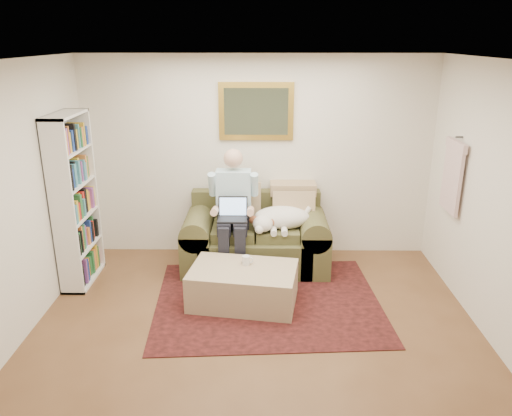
{
  "coord_description": "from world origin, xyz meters",
  "views": [
    {
      "loc": [
        0.05,
        -3.82,
        2.79
      ],
      "look_at": [
        -0.01,
        1.52,
        0.95
      ],
      "focal_mm": 35.0,
      "sensor_mm": 36.0,
      "label": 1
    }
  ],
  "objects_px": {
    "seated_man": "(233,214)",
    "laptop": "(233,213)",
    "ottoman": "(243,286)",
    "sofa": "(256,243)",
    "sleeping_dog": "(282,217)",
    "coffee_mug": "(246,260)",
    "bookshelf": "(75,201)"
  },
  "relations": [
    {
      "from": "laptop",
      "to": "ottoman",
      "type": "xyz_separation_m",
      "value": [
        0.15,
        -0.72,
        -0.59
      ]
    },
    {
      "from": "ottoman",
      "to": "sofa",
      "type": "bearing_deg",
      "value": 82.62
    },
    {
      "from": "sleeping_dog",
      "to": "coffee_mug",
      "type": "xyz_separation_m",
      "value": [
        -0.42,
        -0.75,
        -0.23
      ]
    },
    {
      "from": "sofa",
      "to": "sleeping_dog",
      "type": "xyz_separation_m",
      "value": [
        0.32,
        -0.09,
        0.38
      ]
    },
    {
      "from": "coffee_mug",
      "to": "bookshelf",
      "type": "distance_m",
      "value": 2.1
    },
    {
      "from": "sofa",
      "to": "ottoman",
      "type": "bearing_deg",
      "value": -97.38
    },
    {
      "from": "ottoman",
      "to": "laptop",
      "type": "bearing_deg",
      "value": 101.65
    },
    {
      "from": "seated_man",
      "to": "bookshelf",
      "type": "bearing_deg",
      "value": -172.29
    },
    {
      "from": "ottoman",
      "to": "seated_man",
      "type": "bearing_deg",
      "value": 100.64
    },
    {
      "from": "ottoman",
      "to": "bookshelf",
      "type": "xyz_separation_m",
      "value": [
        -1.96,
        0.54,
        0.79
      ]
    },
    {
      "from": "seated_man",
      "to": "laptop",
      "type": "distance_m",
      "value": 0.08
    },
    {
      "from": "coffee_mug",
      "to": "bookshelf",
      "type": "bearing_deg",
      "value": 167.67
    },
    {
      "from": "seated_man",
      "to": "ottoman",
      "type": "distance_m",
      "value": 0.97
    },
    {
      "from": "seated_man",
      "to": "laptop",
      "type": "height_order",
      "value": "seated_man"
    },
    {
      "from": "sofa",
      "to": "coffee_mug",
      "type": "height_order",
      "value": "sofa"
    },
    {
      "from": "sleeping_dog",
      "to": "ottoman",
      "type": "height_order",
      "value": "sleeping_dog"
    },
    {
      "from": "sofa",
      "to": "sleeping_dog",
      "type": "distance_m",
      "value": 0.51
    },
    {
      "from": "sofa",
      "to": "seated_man",
      "type": "bearing_deg",
      "value": -148.55
    },
    {
      "from": "sofa",
      "to": "seated_man",
      "type": "height_order",
      "value": "seated_man"
    },
    {
      "from": "sofa",
      "to": "coffee_mug",
      "type": "xyz_separation_m",
      "value": [
        -0.1,
        -0.84,
        0.15
      ]
    },
    {
      "from": "seated_man",
      "to": "bookshelf",
      "type": "distance_m",
      "value": 1.84
    },
    {
      "from": "sleeping_dog",
      "to": "ottoman",
      "type": "xyz_separation_m",
      "value": [
        -0.45,
        -0.86,
        -0.48
      ]
    },
    {
      "from": "seated_man",
      "to": "ottoman",
      "type": "height_order",
      "value": "seated_man"
    },
    {
      "from": "sleeping_dog",
      "to": "bookshelf",
      "type": "xyz_separation_m",
      "value": [
        -2.4,
        -0.32,
        0.31
      ]
    },
    {
      "from": "seated_man",
      "to": "ottoman",
      "type": "relative_size",
      "value": 1.34
    },
    {
      "from": "ottoman",
      "to": "bookshelf",
      "type": "height_order",
      "value": "bookshelf"
    },
    {
      "from": "laptop",
      "to": "ottoman",
      "type": "relative_size",
      "value": 0.31
    },
    {
      "from": "sofa",
      "to": "seated_man",
      "type": "relative_size",
      "value": 1.19
    },
    {
      "from": "laptop",
      "to": "sleeping_dog",
      "type": "height_order",
      "value": "laptop"
    },
    {
      "from": "seated_man",
      "to": "coffee_mug",
      "type": "distance_m",
      "value": 0.76
    },
    {
      "from": "coffee_mug",
      "to": "bookshelf",
      "type": "relative_size",
      "value": 0.05
    },
    {
      "from": "ottoman",
      "to": "bookshelf",
      "type": "bearing_deg",
      "value": 164.56
    }
  ]
}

